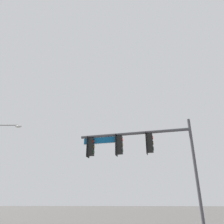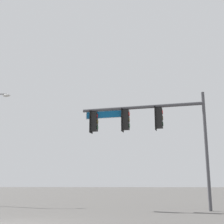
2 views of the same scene
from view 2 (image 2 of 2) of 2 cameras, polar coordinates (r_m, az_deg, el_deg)
name	(u,v)px [view 2 (image 2 of 2)]	position (r m, az deg, el deg)	size (l,w,h in m)	color
signal_pole_near	(141,121)	(17.06, 5.36, -1.71)	(6.73, 0.99, 6.01)	#47474C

